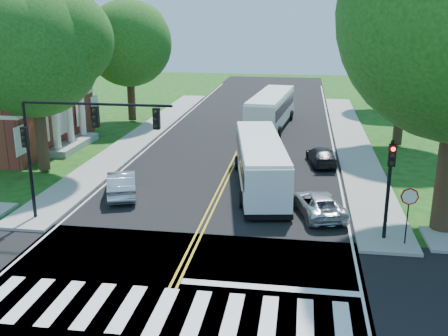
% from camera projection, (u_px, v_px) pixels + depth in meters
% --- Properties ---
extents(ground, '(140.00, 140.00, 0.00)m').
position_uv_depth(ground, '(165.00, 303.00, 18.14)').
color(ground, '#113F0F').
rests_on(ground, ground).
extents(road, '(14.00, 96.00, 0.01)m').
position_uv_depth(road, '(234.00, 162.00, 35.19)').
color(road, black).
rests_on(road, ground).
extents(cross_road, '(60.00, 12.00, 0.01)m').
position_uv_depth(cross_road, '(165.00, 303.00, 18.14)').
color(cross_road, black).
rests_on(cross_road, ground).
extents(center_line, '(0.36, 70.00, 0.01)m').
position_uv_depth(center_line, '(241.00, 147.00, 38.97)').
color(center_line, gold).
rests_on(center_line, road).
extents(edge_line_w, '(0.12, 70.00, 0.01)m').
position_uv_depth(edge_line_w, '(153.00, 144.00, 39.95)').
color(edge_line_w, silver).
rests_on(edge_line_w, road).
extents(edge_line_e, '(0.12, 70.00, 0.01)m').
position_uv_depth(edge_line_e, '(334.00, 151.00, 38.00)').
color(edge_line_e, silver).
rests_on(edge_line_e, road).
extents(crosswalk, '(12.60, 3.00, 0.01)m').
position_uv_depth(crosswalk, '(162.00, 311.00, 17.66)').
color(crosswalk, silver).
rests_on(crosswalk, road).
extents(stop_bar, '(6.60, 0.40, 0.01)m').
position_uv_depth(stop_bar, '(270.00, 288.00, 19.15)').
color(stop_bar, silver).
rests_on(stop_bar, road).
extents(sidewalk_nw, '(2.60, 40.00, 0.15)m').
position_uv_depth(sidewalk_nw, '(145.00, 134.00, 42.99)').
color(sidewalk_nw, gray).
rests_on(sidewalk_nw, ground).
extents(sidewalk_ne, '(2.60, 40.00, 0.15)m').
position_uv_depth(sidewalk_ne, '(352.00, 141.00, 40.61)').
color(sidewalk_ne, gray).
rests_on(sidewalk_ne, ground).
extents(tree_west_near, '(8.00, 8.00, 11.40)m').
position_uv_depth(tree_west_near, '(33.00, 50.00, 30.89)').
color(tree_west_near, black).
rests_on(tree_west_near, ground).
extents(tree_west_far, '(7.60, 7.60, 10.67)m').
position_uv_depth(tree_west_far, '(129.00, 44.00, 46.12)').
color(tree_west_far, black).
rests_on(tree_west_far, ground).
extents(tree_east_mid, '(8.40, 8.40, 11.93)m').
position_uv_depth(tree_east_mid, '(407.00, 39.00, 36.97)').
color(tree_east_mid, black).
rests_on(tree_east_mid, ground).
extents(tree_east_far, '(7.20, 7.20, 10.34)m').
position_uv_depth(tree_east_far, '(387.00, 41.00, 52.26)').
color(tree_east_far, black).
rests_on(tree_east_far, ground).
extents(signal_nw, '(7.15, 0.46, 5.66)m').
position_uv_depth(signal_nw, '(73.00, 134.00, 23.81)').
color(signal_nw, black).
rests_on(signal_nw, ground).
extents(signal_ne, '(0.30, 0.46, 4.40)m').
position_uv_depth(signal_ne, '(390.00, 177.00, 22.21)').
color(signal_ne, black).
rests_on(signal_ne, ground).
extents(stop_sign, '(0.76, 0.08, 2.53)m').
position_uv_depth(stop_sign, '(409.00, 202.00, 21.93)').
color(stop_sign, black).
rests_on(stop_sign, ground).
extents(bus_lead, '(4.06, 11.04, 2.79)m').
position_uv_depth(bus_lead, '(260.00, 162.00, 29.72)').
color(bus_lead, white).
rests_on(bus_lead, road).
extents(bus_follow, '(3.69, 11.72, 2.98)m').
position_uv_depth(bus_follow, '(271.00, 110.00, 45.07)').
color(bus_follow, white).
rests_on(bus_follow, road).
extents(hatchback, '(2.77, 4.47, 1.39)m').
position_uv_depth(hatchback, '(122.00, 183.00, 28.56)').
color(hatchback, silver).
rests_on(hatchback, road).
extents(suv, '(2.94, 4.54, 1.16)m').
position_uv_depth(suv, '(319.00, 204.00, 25.81)').
color(suv, silver).
rests_on(suv, road).
extents(dark_sedan, '(2.17, 4.16, 1.15)m').
position_uv_depth(dark_sedan, '(321.00, 156.00, 34.47)').
color(dark_sedan, black).
rests_on(dark_sedan, road).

